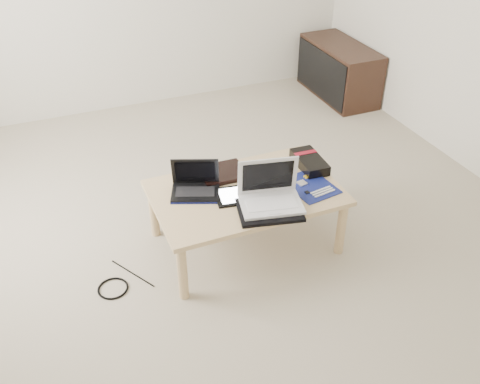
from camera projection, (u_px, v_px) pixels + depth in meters
name	position (u px, v px, depth m)	size (l,w,h in m)	color
ground	(219.00, 221.00, 3.57)	(4.00, 4.00, 0.00)	#C1B79D
coffee_table	(246.00, 197.00, 3.19)	(1.10, 0.70, 0.40)	tan
media_cabinet	(338.00, 71.00, 5.09)	(0.41, 0.90, 0.50)	#351F15
book	(222.00, 173.00, 3.30)	(0.28, 0.24, 0.03)	black
netbook	(195.00, 186.00, 3.13)	(0.33, 0.29, 0.20)	black
tablet	(237.00, 195.00, 3.11)	(0.28, 0.23, 0.01)	black
remote	(260.00, 177.00, 3.26)	(0.12, 0.23, 0.02)	silver
neoprene_sleeve	(270.00, 210.00, 2.99)	(0.35, 0.26, 0.02)	black
white_laptop	(270.00, 194.00, 3.01)	(0.39, 0.31, 0.25)	silver
motherboard	(311.00, 186.00, 3.20)	(0.29, 0.34, 0.01)	#0B154B
gpu_box	(309.00, 162.00, 3.37)	(0.16, 0.30, 0.07)	black
cable_coil	(217.00, 196.00, 3.11)	(0.11, 0.11, 0.01)	black
floor_cable_coil	(113.00, 288.00, 3.05)	(0.18, 0.18, 0.01)	black
floor_cable_trail	(133.00, 273.00, 3.15)	(0.01, 0.01, 0.36)	black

